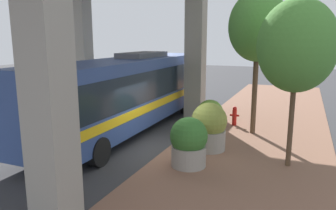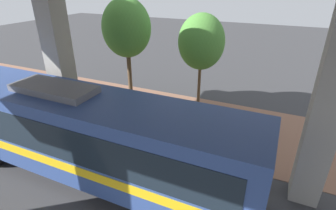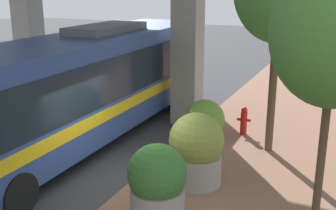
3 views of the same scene
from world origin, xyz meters
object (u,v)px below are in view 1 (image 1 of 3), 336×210
fire_hydrant (234,116)px  planter_front (209,127)px  bus (131,89)px  street_tree_far (258,27)px  planter_back (210,116)px  street_tree_near (297,46)px  planter_middle (189,143)px

fire_hydrant → planter_front: bearing=87.3°
bus → street_tree_far: 6.22m
planter_back → street_tree_near: (-3.53, 2.92, 3.22)m
planter_middle → street_tree_near: 4.59m
planter_front → street_tree_near: 4.27m
fire_hydrant → planter_middle: size_ratio=0.57×
bus → planter_middle: 5.26m
planter_front → planter_middle: bearing=84.9°
bus → street_tree_far: street_tree_far is taller
planter_back → planter_front: bearing=104.6°
bus → planter_front: size_ratio=6.84×
fire_hydrant → planter_front: planter_front is taller
planter_back → street_tree_near: street_tree_near is taller
planter_front → street_tree_far: (-1.23, -2.91, 3.78)m
planter_front → street_tree_near: size_ratio=0.34×
planter_front → planter_back: 2.44m
planter_middle → street_tree_far: 6.30m
bus → planter_middle: bearing=140.5°
street_tree_near → street_tree_far: 3.92m
bus → street_tree_near: 7.59m
fire_hydrant → street_tree_far: street_tree_far is taller
street_tree_near → street_tree_far: (1.68, -3.47, 0.71)m
planter_back → street_tree_near: bearing=140.4°
planter_middle → bus: bearing=-39.5°
planter_middle → planter_back: size_ratio=1.12×
street_tree_far → street_tree_near: bearing=115.9°
planter_back → street_tree_far: (-1.85, -0.55, 3.93)m
planter_middle → street_tree_near: bearing=-157.0°
bus → fire_hydrant: bus is taller
bus → planter_middle: bus is taller
planter_middle → planter_front: bearing=-95.1°
planter_front → street_tree_far: 4.93m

